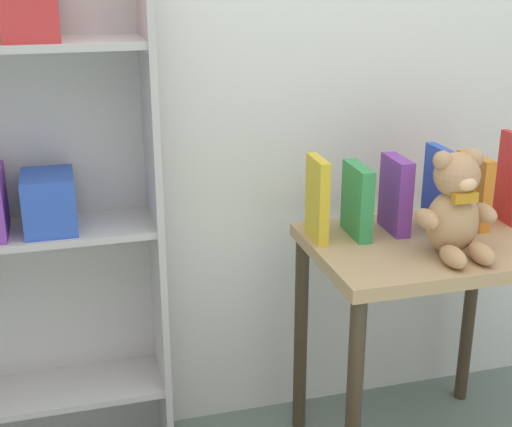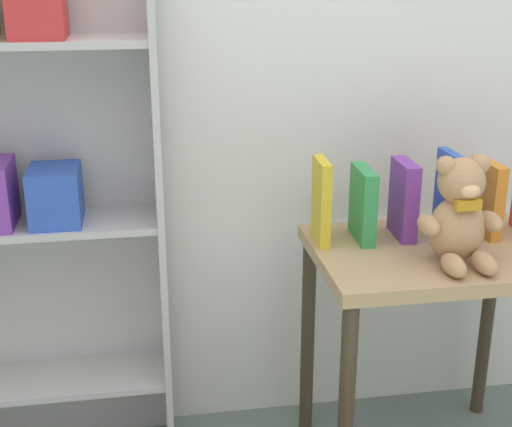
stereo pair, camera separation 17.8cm
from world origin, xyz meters
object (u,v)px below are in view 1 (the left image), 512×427
book_standing_purple (396,195)px  book_standing_red (509,178)px  bookshelf_side (14,195)px  book_standing_green (357,201)px  display_table (425,279)px  book_standing_orange (473,191)px  book_standing_yellow (317,199)px  book_standing_blue (437,189)px  teddy_bear (456,208)px

book_standing_purple → book_standing_red: bearing=-0.7°
book_standing_purple → book_standing_red: book_standing_red is taller
bookshelf_side → book_standing_green: 0.88m
display_table → book_standing_orange: 0.28m
book_standing_green → display_table: bearing=-26.8°
book_standing_yellow → book_standing_purple: 0.23m
book_standing_red → book_standing_blue: bearing=-177.4°
book_standing_yellow → bookshelf_side: bearing=172.9°
book_standing_green → book_standing_orange: 0.34m
book_standing_purple → book_standing_blue: book_standing_blue is taller
book_standing_orange → display_table: bearing=-157.1°
display_table → book_standing_yellow: size_ratio=2.99×
teddy_bear → book_standing_orange: (0.16, 0.17, -0.02)m
teddy_bear → book_standing_blue: size_ratio=1.16×
book_standing_yellow → book_standing_orange: 0.45m
book_standing_blue → book_standing_yellow: bearing=178.0°
teddy_bear → book_standing_blue: bearing=75.6°
bookshelf_side → teddy_bear: 1.10m
teddy_bear → book_standing_purple: teddy_bear is taller
teddy_bear → book_standing_green: (-0.18, 0.19, -0.03)m
book_standing_yellow → book_standing_red: (0.57, -0.01, 0.02)m
bookshelf_side → teddy_bear: (1.05, -0.32, -0.03)m
book_standing_orange → book_standing_red: bearing=-1.1°
teddy_bear → display_table: bearing=97.2°
display_table → book_standing_green: size_ratio=3.41×
book_standing_purple → book_standing_yellow: bearing=-177.8°
book_standing_blue → book_standing_orange: (0.11, 0.00, -0.02)m
book_standing_purple → bookshelf_side: bearing=174.8°
bookshelf_side → display_table: bookshelf_side is taller
book_standing_blue → book_standing_red: bearing=1.6°
book_standing_green → teddy_bear: bearing=-44.1°
book_standing_purple → book_standing_blue: bearing=-7.2°
teddy_bear → book_standing_purple: 0.20m
book_standing_yellow → book_standing_purple: size_ratio=1.07×
book_standing_yellow → display_table: bearing=-16.4°
book_standing_green → book_standing_red: bearing=0.5°
bookshelf_side → book_standing_yellow: bookshelf_side is taller
teddy_bear → book_standing_purple: bearing=109.7°
bookshelf_side → book_standing_purple: (0.99, -0.12, -0.04)m
bookshelf_side → book_standing_orange: bearing=-6.7°
book_standing_purple → book_standing_red: size_ratio=0.81×
book_standing_orange → bookshelf_side: bearing=171.3°
book_standing_yellow → book_standing_orange: bearing=0.1°
display_table → teddy_bear: teddy_bear is taller
bookshelf_side → book_standing_red: 1.33m
display_table → book_standing_orange: bearing=24.9°
bookshelf_side → book_standing_purple: size_ratio=6.97×
teddy_bear → book_standing_yellow: 0.35m
book_standing_purple → book_standing_blue: 0.12m
teddy_bear → book_standing_orange: teddy_bear is taller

